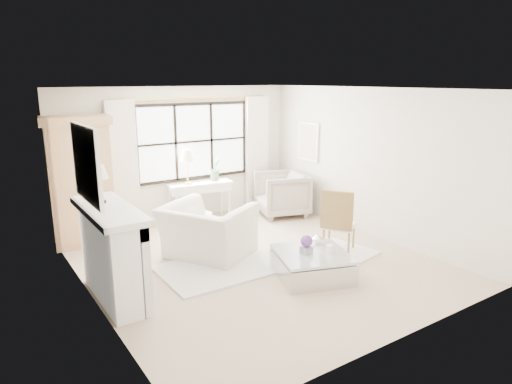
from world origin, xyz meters
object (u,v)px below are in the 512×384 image
Objects in this scene: club_armchair at (207,231)px; coffee_table at (312,265)px; console_table at (200,201)px; armoire at (81,181)px.

club_armchair reaches higher than coffee_table.
console_table reaches higher than coffee_table.
armoire reaches higher than console_table.
console_table is 2.01m from club_armchair.
armoire is at bearing -169.39° from console_table.
armoire is at bearing 145.20° from coffee_table.
club_armchair is (1.51, -1.73, -0.71)m from armoire.
console_table is 1.06× the size of coffee_table.
console_table is 3.41m from coffee_table.
club_armchair is at bearing -105.54° from console_table.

